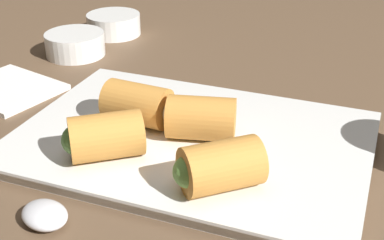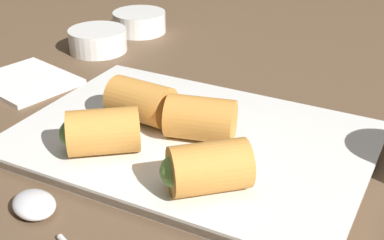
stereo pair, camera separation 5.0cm
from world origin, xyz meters
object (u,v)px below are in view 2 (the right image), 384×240
(serving_plate, at_px, (192,142))
(dipping_bowl_near, at_px, (98,39))
(spoon, at_px, (39,210))
(napkin, at_px, (26,81))
(dipping_bowl_far, at_px, (139,21))

(serving_plate, relative_size, dipping_bowl_near, 4.12)
(serving_plate, relative_size, spoon, 2.16)
(napkin, bearing_deg, dipping_bowl_far, 85.55)
(serving_plate, bearing_deg, spoon, -111.15)
(dipping_bowl_near, height_order, dipping_bowl_far, same)
(spoon, relative_size, napkin, 1.16)
(serving_plate, distance_m, dipping_bowl_far, 0.37)
(serving_plate, distance_m, spoon, 0.16)
(dipping_bowl_near, bearing_deg, napkin, -94.56)
(dipping_bowl_near, height_order, napkin, dipping_bowl_near)
(serving_plate, bearing_deg, dipping_bowl_far, 130.42)
(dipping_bowl_far, distance_m, napkin, 0.24)
(serving_plate, height_order, spoon, same)
(serving_plate, relative_size, napkin, 2.51)
(serving_plate, bearing_deg, napkin, 170.04)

